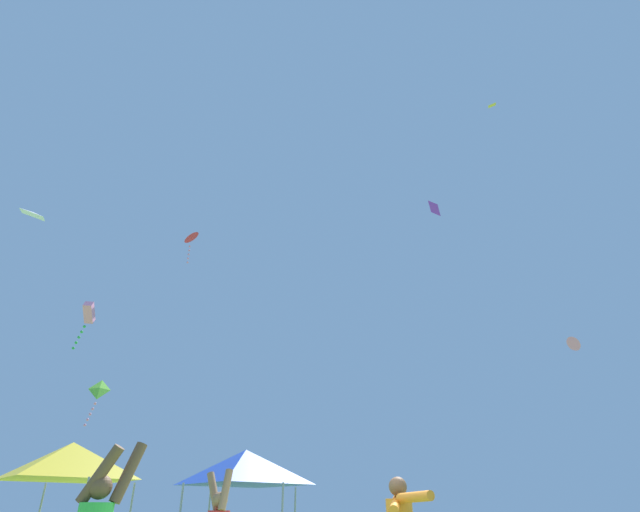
# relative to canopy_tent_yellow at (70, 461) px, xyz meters

# --- Properties ---
(canopy_tent_yellow) EXTENTS (2.73, 2.73, 2.92)m
(canopy_tent_yellow) POSITION_rel_canopy_tent_yellow_xyz_m (0.00, 0.00, 0.00)
(canopy_tent_yellow) COLOR #9E9EA3
(canopy_tent_yellow) RESTS_ON ground
(canopy_tent_blue) EXTENTS (2.62, 2.62, 2.81)m
(canopy_tent_blue) POSITION_rel_canopy_tent_yellow_xyz_m (4.24, 0.91, -0.10)
(canopy_tent_blue) COLOR #9E9EA3
(canopy_tent_blue) RESTS_ON ground
(kite_pink_delta) EXTENTS (1.00, 1.22, 1.00)m
(kite_pink_delta) POSITION_rel_canopy_tent_yellow_xyz_m (22.75, 22.71, 9.59)
(kite_pink_delta) COLOR pink
(kite_white_diamond) EXTENTS (1.44, 1.25, 0.57)m
(kite_white_diamond) POSITION_rel_canopy_tent_yellow_xyz_m (-6.36, 4.10, 10.20)
(kite_white_diamond) COLOR white
(kite_purple_diamond) EXTENTS (1.07, 1.10, 1.10)m
(kite_purple_diamond) POSITION_rel_canopy_tent_yellow_xyz_m (14.41, 23.67, 22.13)
(kite_purple_diamond) COLOR purple
(kite_pink_box) EXTENTS (0.86, 1.35, 2.86)m
(kite_pink_box) POSITION_rel_canopy_tent_yellow_xyz_m (-8.61, 13.65, 9.30)
(kite_pink_box) COLOR pink
(kite_red_delta) EXTENTS (1.51, 1.64, 2.71)m
(kite_red_delta) POSITION_rel_canopy_tent_yellow_xyz_m (-5.92, 21.13, 18.64)
(kite_red_delta) COLOR red
(kite_yellow_diamond) EXTENTS (0.75, 0.72, 0.36)m
(kite_yellow_diamond) POSITION_rel_canopy_tent_yellow_xyz_m (16.69, 12.29, 22.74)
(kite_yellow_diamond) COLOR yellow
(kite_lime_diamond) EXTENTS (1.05, 1.06, 2.38)m
(kite_lime_diamond) POSITION_rel_canopy_tent_yellow_xyz_m (-6.47, 12.65, 4.51)
(kite_lime_diamond) COLOR #75D138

